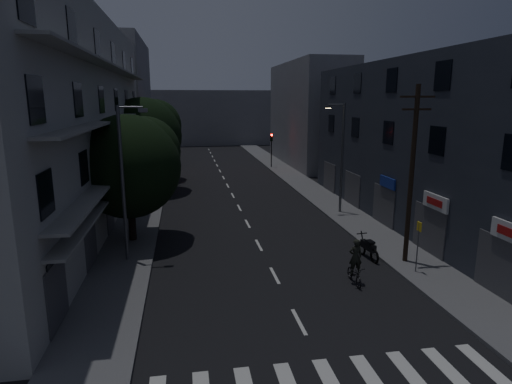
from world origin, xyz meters
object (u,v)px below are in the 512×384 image
object	(u,v)px
bus_stop_sign	(418,238)
cyclist	(355,269)
motorcycle	(368,249)
utility_pole	(412,172)

from	to	relation	value
bus_stop_sign	cyclist	xyz separation A→B (m)	(-3.37, -0.49, -1.16)
motorcycle	cyclist	bearing A→B (deg)	-129.78
utility_pole	motorcycle	bearing A→B (deg)	147.64
motorcycle	bus_stop_sign	bearing A→B (deg)	-66.40
utility_pole	motorcycle	size ratio (longest dim) A/B	4.23
utility_pole	cyclist	world-z (taller)	utility_pole
motorcycle	utility_pole	bearing A→B (deg)	-38.37
utility_pole	cyclist	distance (m)	5.81
bus_stop_sign	cyclist	bearing A→B (deg)	-171.79
bus_stop_sign	motorcycle	bearing A→B (deg)	119.60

